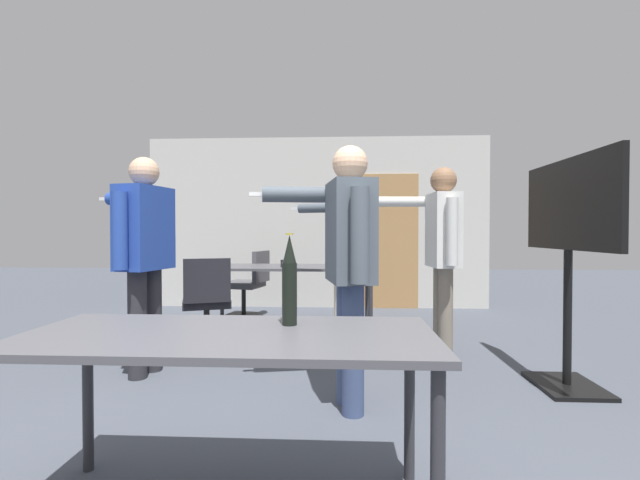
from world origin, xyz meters
The scene contains 12 objects.
back_wall centered at (0.03, 5.11, 1.30)m, with size 5.23×0.12×2.62m.
conference_table_near centered at (-0.07, 0.21, 0.68)m, with size 1.67×0.71×0.75m.
conference_table_far centered at (-0.22, 3.60, 0.69)m, with size 1.98×0.77×0.75m.
tv_screen centered at (2.07, 1.76, 1.11)m, with size 0.44×1.27×1.71m.
person_left_plaid centered at (0.39, 2.59, 1.03)m, with size 0.72×0.74×1.70m.
person_near_casual centered at (0.43, 1.30, 1.04)m, with size 0.88×0.68×1.73m.
person_center_tall centered at (-1.23, 1.90, 1.06)m, with size 0.78×0.80×1.77m.
person_far_watching centered at (1.29, 2.42, 1.07)m, with size 0.81×0.60×1.75m.
office_chair_far_right centered at (-0.96, 2.68, 0.42)m, with size 0.60×0.64×0.91m.
office_chair_far_left centered at (-0.88, 4.24, 0.42)m, with size 0.61×0.56×0.91m.
beer_bottle centered at (0.16, 0.36, 0.95)m, with size 0.07×0.07×0.40m.
drink_cup centered at (-0.28, 3.44, 0.80)m, with size 0.09×0.09×0.09m.
Camera 1 is at (0.39, -1.50, 1.16)m, focal length 24.00 mm.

